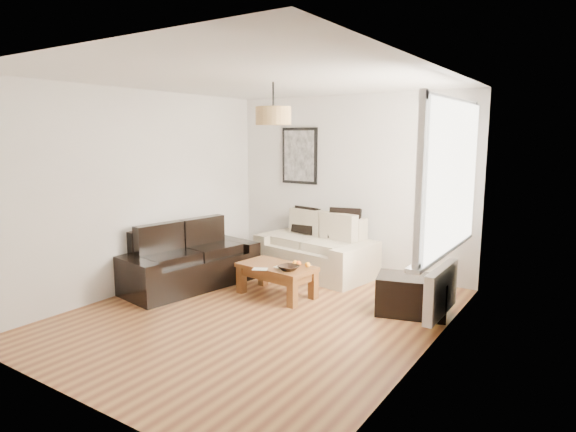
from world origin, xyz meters
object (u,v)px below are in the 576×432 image
Objects in this scene: coffee_table at (277,280)px; loveseat_cream at (315,246)px; sofa_leather at (189,257)px; ottoman at (412,295)px.

loveseat_cream is at bearing 94.94° from coffee_table.
sofa_leather is 2.95m from ottoman.
ottoman is at bearing -68.25° from sofa_leather.
coffee_table is (0.10, -1.14, -0.22)m from loveseat_cream.
loveseat_cream is 1.73× the size of coffee_table.
ottoman is at bearing 10.96° from coffee_table.
loveseat_cream is at bearing 154.72° from ottoman.
sofa_leather is at bearing -167.88° from ottoman.
coffee_table is at bearing -75.49° from loveseat_cream.
coffee_table is 1.28× the size of ottoman.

